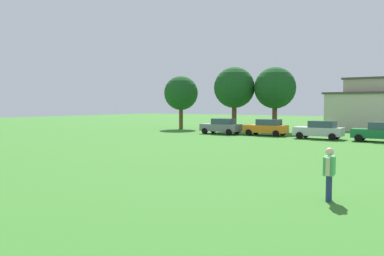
# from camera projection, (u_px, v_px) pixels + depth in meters

# --- Properties ---
(ground_plane) EXTENTS (160.00, 160.00, 0.00)m
(ground_plane) POSITION_uv_depth(u_px,v_px,m) (286.00, 146.00, 30.23)
(ground_plane) COLOR #387528
(adult_bystander) EXTENTS (0.38, 0.84, 1.76)m
(adult_bystander) POSITION_uv_depth(u_px,v_px,m) (329.00, 169.00, 12.98)
(adult_bystander) COLOR navy
(adult_bystander) RESTS_ON ground
(parked_car_gray_0) EXTENTS (4.30, 2.02, 1.68)m
(parked_car_gray_0) POSITION_uv_depth(u_px,v_px,m) (221.00, 126.00, 42.38)
(parked_car_gray_0) COLOR slate
(parked_car_gray_0) RESTS_ON ground
(parked_car_orange_1) EXTENTS (4.30, 2.02, 1.68)m
(parked_car_orange_1) POSITION_uv_depth(u_px,v_px,m) (266.00, 127.00, 40.32)
(parked_car_orange_1) COLOR orange
(parked_car_orange_1) RESTS_ON ground
(parked_car_silver_2) EXTENTS (4.30, 2.02, 1.68)m
(parked_car_silver_2) POSITION_uv_depth(u_px,v_px,m) (319.00, 130.00, 36.33)
(parked_car_silver_2) COLOR silver
(parked_car_silver_2) RESTS_ON ground
(parked_car_green_3) EXTENTS (4.30, 2.02, 1.68)m
(parked_car_green_3) POSITION_uv_depth(u_px,v_px,m) (380.00, 132.00, 33.53)
(parked_car_green_3) COLOR #196B38
(parked_car_green_3) RESTS_ON ground
(tree_far_left) EXTENTS (4.40, 4.40, 6.85)m
(tree_far_left) POSITION_uv_depth(u_px,v_px,m) (181.00, 93.00, 51.29)
(tree_far_left) COLOR brown
(tree_far_left) RESTS_ON ground
(tree_center) EXTENTS (4.92, 4.92, 7.67)m
(tree_center) POSITION_uv_depth(u_px,v_px,m) (234.00, 88.00, 47.62)
(tree_center) COLOR brown
(tree_center) RESTS_ON ground
(tree_far_right) EXTENTS (4.82, 4.82, 7.52)m
(tree_far_right) POSITION_uv_depth(u_px,v_px,m) (275.00, 88.00, 45.94)
(tree_far_right) COLOR brown
(tree_far_right) RESTS_ON ground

